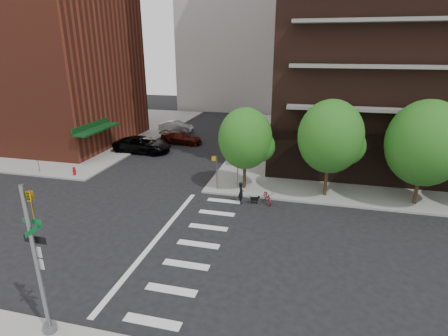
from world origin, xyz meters
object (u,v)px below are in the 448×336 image
object	(u,v)px
parked_car_maroon	(181,138)
parked_car_silver	(176,126)
dog_walker	(241,193)
parked_car_black	(143,145)
fire_hydrant	(74,171)
scooter	(268,197)
traffic_signal	(40,274)

from	to	relation	value
parked_car_maroon	parked_car_silver	world-z (taller)	parked_car_silver
dog_walker	parked_car_black	bearing A→B (deg)	27.96
fire_hydrant	parked_car_silver	size ratio (longest dim) A/B	0.17
parked_car_black	dog_walker	size ratio (longest dim) A/B	3.82
parked_car_black	scooter	world-z (taller)	parked_car_black
parked_car_maroon	parked_car_silver	size ratio (longest dim) A/B	1.08
traffic_signal	scooter	world-z (taller)	traffic_signal
scooter	dog_walker	xyz separation A→B (m)	(-1.81, -0.50, 0.33)
traffic_signal	dog_walker	xyz separation A→B (m)	(4.70, 13.49, -1.92)
fire_hydrant	dog_walker	bearing A→B (deg)	-6.97
parked_car_maroon	scooter	xyz separation A→B (m)	(11.54, -13.66, -0.24)
fire_hydrant	scooter	bearing A→B (deg)	-4.49
parked_car_maroon	fire_hydrant	bearing A→B (deg)	160.79
parked_car_black	parked_car_silver	xyz separation A→B (m)	(0.00, 9.60, -0.10)
traffic_signal	parked_car_silver	size ratio (longest dim) A/B	1.36
fire_hydrant	parked_car_maroon	xyz separation A→B (m)	(5.00, 12.36, 0.14)
fire_hydrant	parked_car_maroon	distance (m)	13.33
traffic_signal	parked_car_black	xyz separation A→B (m)	(-7.73, 23.45, -1.87)
parked_car_silver	dog_walker	world-z (taller)	dog_walker
parked_car_maroon	parked_car_silver	distance (m)	6.03
parked_car_maroon	dog_walker	distance (m)	17.18
traffic_signal	parked_car_black	size ratio (longest dim) A/B	1.01
parked_car_maroon	scooter	size ratio (longest dim) A/B	2.78
traffic_signal	parked_car_maroon	xyz separation A→B (m)	(-5.03, 27.65, -2.01)
parked_car_silver	traffic_signal	bearing A→B (deg)	-165.91
parked_car_black	parked_car_silver	distance (m)	9.60
traffic_signal	parked_car_maroon	bearing A→B (deg)	100.31
fire_hydrant	dog_walker	distance (m)	14.84
traffic_signal	scooter	bearing A→B (deg)	65.05
dog_walker	parked_car_silver	bearing A→B (deg)	9.10
parked_car_black	traffic_signal	bearing A→B (deg)	-161.72
fire_hydrant	dog_walker	xyz separation A→B (m)	(14.73, -1.80, 0.23)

